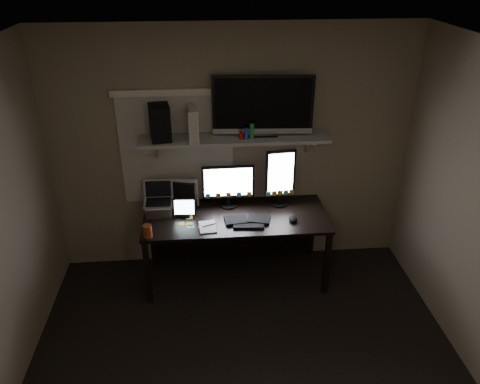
{
  "coord_description": "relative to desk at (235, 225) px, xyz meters",
  "views": [
    {
      "loc": [
        -0.29,
        -2.52,
        3.07
      ],
      "look_at": [
        0.03,
        1.25,
        1.09
      ],
      "focal_mm": 35.0,
      "sensor_mm": 36.0,
      "label": 1
    }
  ],
  "objects": [
    {
      "name": "laptop",
      "position": [
        -0.75,
        -0.03,
        0.34
      ],
      "size": [
        0.28,
        0.23,
        0.32
      ],
      "primitive_type": "cube",
      "rotation": [
        0.0,
        0.0,
        0.0
      ],
      "color": "silver",
      "rests_on": "desk"
    },
    {
      "name": "tablet",
      "position": [
        -0.5,
        -0.09,
        0.28
      ],
      "size": [
        0.23,
        0.11,
        0.2
      ],
      "primitive_type": "cube",
      "rotation": [
        0.0,
        0.0,
        -0.06
      ],
      "color": "black",
      "rests_on": "desk"
    },
    {
      "name": "tv",
      "position": [
        0.28,
        0.11,
        1.21
      ],
      "size": [
        0.95,
        0.23,
        0.56
      ],
      "primitive_type": "cube",
      "rotation": [
        0.0,
        0.0,
        -0.07
      ],
      "color": "black",
      "rests_on": "wall_shelf"
    },
    {
      "name": "window_blinds",
      "position": [
        -0.55,
        0.24,
        0.75
      ],
      "size": [
        1.1,
        0.02,
        1.1
      ],
      "primitive_type": "cube",
      "color": "beige",
      "rests_on": "back_wall"
    },
    {
      "name": "monitor_portrait",
      "position": [
        0.46,
        0.07,
        0.48
      ],
      "size": [
        0.31,
        0.09,
        0.6
      ],
      "primitive_type": "cube",
      "rotation": [
        0.0,
        0.0,
        0.1
      ],
      "color": "black",
      "rests_on": "desk"
    },
    {
      "name": "sticky_notes",
      "position": [
        -0.43,
        -0.21,
        0.18
      ],
      "size": [
        0.33,
        0.28,
        0.0
      ],
      "primitive_type": null,
      "rotation": [
        0.0,
        0.0,
        0.34
      ],
      "color": "gold",
      "rests_on": "desk"
    },
    {
      "name": "back_wall",
      "position": [
        0.0,
        0.25,
        0.7
      ],
      "size": [
        3.6,
        0.0,
        3.6
      ],
      "primitive_type": "plane",
      "rotation": [
        1.57,
        0.0,
        0.0
      ],
      "color": "#7B6958",
      "rests_on": "floor"
    },
    {
      "name": "file_sorter",
      "position": [
        -0.49,
        0.11,
        0.33
      ],
      "size": [
        0.26,
        0.17,
        0.3
      ],
      "primitive_type": "cube",
      "rotation": [
        0.0,
        0.0,
        -0.27
      ],
      "color": "black",
      "rests_on": "desk"
    },
    {
      "name": "mouse",
      "position": [
        0.54,
        -0.26,
        0.2
      ],
      "size": [
        0.09,
        0.13,
        0.04
      ],
      "primitive_type": "ellipsoid",
      "rotation": [
        0.0,
        0.0,
        -0.13
      ],
      "color": "black",
      "rests_on": "desk"
    },
    {
      "name": "desk",
      "position": [
        0.0,
        0.0,
        0.0
      ],
      "size": [
        1.8,
        0.75,
        0.73
      ],
      "color": "black",
      "rests_on": "floor"
    },
    {
      "name": "speaker",
      "position": [
        -0.68,
        0.06,
        1.09
      ],
      "size": [
        0.22,
        0.25,
        0.33
      ],
      "primitive_type": "cube",
      "rotation": [
        0.0,
        0.0,
        0.16
      ],
      "color": "black",
      "rests_on": "wall_shelf"
    },
    {
      "name": "monitor_landscape",
      "position": [
        -0.06,
        0.08,
        0.4
      ],
      "size": [
        0.52,
        0.06,
        0.46
      ],
      "primitive_type": "cube",
      "rotation": [
        0.0,
        0.0,
        0.02
      ],
      "color": "black",
      "rests_on": "desk"
    },
    {
      "name": "notepad",
      "position": [
        -0.28,
        -0.32,
        0.18
      ],
      "size": [
        0.17,
        0.23,
        0.01
      ],
      "primitive_type": "cube",
      "rotation": [
        0.0,
        0.0,
        0.07
      ],
      "color": "silver",
      "rests_on": "desk"
    },
    {
      "name": "cup",
      "position": [
        -0.82,
        -0.43,
        0.24
      ],
      "size": [
        0.09,
        0.09,
        0.12
      ],
      "primitive_type": "cylinder",
      "rotation": [
        0.0,
        0.0,
        0.06
      ],
      "color": "maroon",
      "rests_on": "desk"
    },
    {
      "name": "ceiling",
      "position": [
        0.0,
        -1.55,
        1.95
      ],
      "size": [
        3.6,
        3.6,
        0.0
      ],
      "primitive_type": "plane",
      "rotation": [
        3.14,
        0.0,
        0.0
      ],
      "color": "silver",
      "rests_on": "back_wall"
    },
    {
      "name": "bottles",
      "position": [
        0.12,
        0.01,
        1.0
      ],
      "size": [
        0.25,
        0.08,
        0.15
      ],
      "primitive_type": null,
      "rotation": [
        0.0,
        0.0,
        0.1
      ],
      "color": "#A50F0C",
      "rests_on": "wall_shelf"
    },
    {
      "name": "wall_shelf",
      "position": [
        0.0,
        0.08,
        0.91
      ],
      "size": [
        1.8,
        0.35,
        0.03
      ],
      "primitive_type": "cube",
      "color": "#A0A09B",
      "rests_on": "back_wall"
    },
    {
      "name": "game_console",
      "position": [
        -0.38,
        0.05,
        1.08
      ],
      "size": [
        0.1,
        0.26,
        0.3
      ],
      "primitive_type": "cube",
      "rotation": [
        0.0,
        0.0,
        0.1
      ],
      "color": "beige",
      "rests_on": "wall_shelf"
    },
    {
      "name": "keyboard",
      "position": [
        0.11,
        -0.23,
        0.19
      ],
      "size": [
        0.46,
        0.21,
        0.03
      ],
      "primitive_type": "cube",
      "rotation": [
        0.0,
        0.0,
        -0.07
      ],
      "color": "black",
      "rests_on": "desk"
    }
  ]
}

